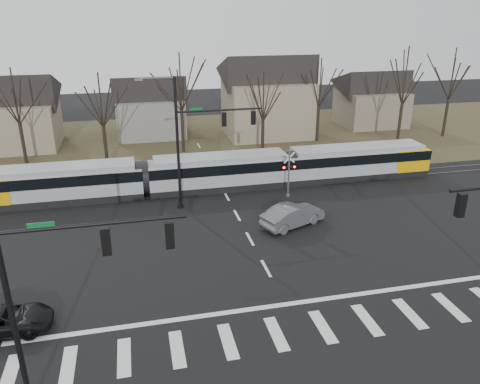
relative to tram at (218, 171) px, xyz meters
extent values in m
plane|color=black|center=(0.29, -16.00, -1.63)|extent=(140.00, 140.00, 0.00)
cube|color=#38331E|center=(0.29, 16.00, -1.62)|extent=(140.00, 28.00, 0.01)
cube|color=silver|center=(-12.91, -20.00, -1.62)|extent=(0.60, 2.60, 0.01)
cube|color=silver|center=(-10.51, -20.00, -1.62)|extent=(0.60, 2.60, 0.01)
cube|color=silver|center=(-8.11, -20.00, -1.62)|extent=(0.60, 2.60, 0.01)
cube|color=silver|center=(-5.71, -20.00, -1.62)|extent=(0.60, 2.60, 0.01)
cube|color=silver|center=(-3.31, -20.00, -1.62)|extent=(0.60, 2.60, 0.01)
cube|color=silver|center=(-0.91, -20.00, -1.62)|extent=(0.60, 2.60, 0.01)
cube|color=silver|center=(1.49, -20.00, -1.62)|extent=(0.60, 2.60, 0.01)
cube|color=silver|center=(3.89, -20.00, -1.62)|extent=(0.60, 2.60, 0.01)
cube|color=silver|center=(6.29, -20.00, -1.62)|extent=(0.60, 2.60, 0.01)
cube|color=silver|center=(8.69, -20.00, -1.62)|extent=(0.60, 2.60, 0.01)
cube|color=silver|center=(0.29, -17.80, -1.62)|extent=(28.00, 0.35, 0.01)
cube|color=silver|center=(0.29, -14.00, -1.62)|extent=(0.18, 2.00, 0.01)
cube|color=silver|center=(0.29, -10.00, -1.62)|extent=(0.18, 2.00, 0.01)
cube|color=silver|center=(0.29, -6.00, -1.62)|extent=(0.18, 2.00, 0.01)
cube|color=silver|center=(0.29, -2.00, -1.62)|extent=(0.18, 2.00, 0.01)
cube|color=silver|center=(0.29, 2.00, -1.62)|extent=(0.18, 2.00, 0.01)
cube|color=silver|center=(0.29, 6.00, -1.62)|extent=(0.18, 2.00, 0.01)
cube|color=silver|center=(0.29, 10.00, -1.62)|extent=(0.18, 2.00, 0.01)
cube|color=silver|center=(0.29, 14.00, -1.62)|extent=(0.18, 2.00, 0.01)
cube|color=#59595E|center=(0.29, -0.90, -1.60)|extent=(90.00, 0.12, 0.06)
cube|color=#59595E|center=(0.29, 0.50, -1.60)|extent=(90.00, 0.12, 0.06)
cube|color=gray|center=(-13.13, 0.00, -0.13)|extent=(13.31, 2.87, 2.99)
cube|color=black|center=(-13.13, 0.00, 0.47)|extent=(13.33, 2.91, 0.87)
cube|color=gray|center=(0.18, 0.00, -0.13)|extent=(12.29, 2.87, 2.99)
cube|color=black|center=(0.18, 0.00, 0.47)|extent=(12.31, 2.91, 0.87)
cube|color=gray|center=(12.98, 0.00, -0.13)|extent=(13.31, 2.87, 2.99)
cube|color=black|center=(12.98, 0.00, 0.47)|extent=(13.33, 2.91, 0.87)
cube|color=#E7AB07|center=(18.00, 0.00, -0.04)|extent=(3.28, 2.93, 2.00)
imported|color=#53575B|center=(3.82, -8.61, -0.82)|extent=(5.25, 6.14, 1.62)
imported|color=black|center=(-13.77, -16.82, -0.99)|extent=(2.30, 4.71, 1.29)
cylinder|color=black|center=(-11.71, -22.00, 3.47)|extent=(0.22, 0.22, 10.20)
cylinder|color=black|center=(-8.46, -22.00, 5.97)|extent=(6.50, 0.14, 0.14)
cube|color=#0C5926|center=(-10.21, -22.00, 6.12)|extent=(0.90, 0.03, 0.22)
cube|color=black|center=(-8.13, -22.00, 5.27)|extent=(0.32, 0.32, 1.05)
sphere|color=#FF0C07|center=(-8.13, -22.00, 5.60)|extent=(0.22, 0.22, 0.22)
cube|color=black|center=(-5.86, -22.00, 5.27)|extent=(0.32, 0.32, 1.05)
sphere|color=#FF0C07|center=(-5.86, -22.00, 5.60)|extent=(0.22, 0.22, 0.22)
cube|color=black|center=(6.44, -22.00, 5.27)|extent=(0.32, 0.32, 1.05)
sphere|color=#FF0C07|center=(6.44, -22.00, 5.60)|extent=(0.22, 0.22, 0.22)
cylinder|color=black|center=(-3.71, -3.50, 3.47)|extent=(0.22, 0.22, 10.20)
cylinder|color=black|center=(-3.71, -3.50, -1.48)|extent=(0.44, 0.44, 0.30)
cylinder|color=black|center=(-0.46, -3.50, 5.97)|extent=(6.50, 0.14, 0.14)
cube|color=#0C5926|center=(-2.21, -3.50, 6.12)|extent=(0.90, 0.03, 0.22)
cube|color=black|center=(-0.13, -3.50, 5.27)|extent=(0.32, 0.32, 1.05)
sphere|color=#FF0C07|center=(-0.13, -3.50, 5.60)|extent=(0.22, 0.22, 0.22)
cube|color=black|center=(2.14, -3.50, 5.27)|extent=(0.32, 0.32, 1.05)
sphere|color=#FF0C07|center=(2.14, -3.50, 5.60)|extent=(0.22, 0.22, 0.22)
cube|color=#59595B|center=(-6.21, -3.50, 8.39)|extent=(0.55, 0.22, 0.14)
cylinder|color=#59595B|center=(5.29, -3.20, 0.37)|extent=(0.14, 0.14, 4.00)
cylinder|color=#59595B|center=(5.29, -3.20, -1.53)|extent=(0.36, 0.36, 0.20)
cube|color=silver|center=(5.29, -3.20, 1.77)|extent=(0.95, 0.04, 0.95)
cube|color=silver|center=(5.29, -3.20, 1.77)|extent=(0.95, 0.04, 0.95)
cube|color=black|center=(5.29, -3.20, 0.97)|extent=(1.00, 0.10, 0.12)
sphere|color=#FF0C07|center=(4.84, -3.28, 0.97)|extent=(0.18, 0.18, 0.18)
sphere|color=#FF0C07|center=(5.74, -3.28, 0.97)|extent=(0.18, 0.18, 0.18)
cube|color=gray|center=(-19.71, 18.00, 0.87)|extent=(9.00, 8.00, 5.00)
cube|color=slate|center=(-4.71, 20.00, 0.62)|extent=(8.00, 7.00, 4.50)
cube|color=gray|center=(9.29, 17.00, 1.62)|extent=(10.00, 8.00, 6.50)
cube|color=#6B604F|center=(24.29, 19.00, 0.62)|extent=(8.00, 7.00, 4.50)
camera|label=1|loc=(-6.82, -37.67, 13.06)|focal=35.00mm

